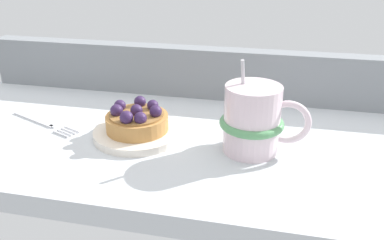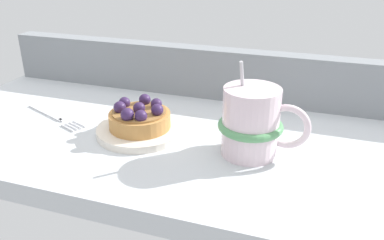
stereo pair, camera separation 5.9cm
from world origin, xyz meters
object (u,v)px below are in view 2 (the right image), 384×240
object	(u,v)px
raspberry_tart	(140,117)
dessert_fork	(54,116)
coffee_mug	(252,123)
dessert_plate	(140,130)

from	to	relation	value
raspberry_tart	dessert_fork	xyz separation A→B (cm)	(-16.84, 0.93, -2.55)
coffee_mug	dessert_plate	bearing A→B (deg)	177.54
dessert_plate	coffee_mug	xyz separation A→B (cm)	(17.77, -0.76, 4.34)
dessert_fork	dessert_plate	bearing A→B (deg)	-3.10
raspberry_tart	coffee_mug	distance (cm)	17.92
dessert_plate	dessert_fork	size ratio (longest dim) A/B	0.92
raspberry_tart	coffee_mug	bearing A→B (deg)	-2.39
coffee_mug	dessert_fork	bearing A→B (deg)	177.23
coffee_mug	dessert_fork	size ratio (longest dim) A/B	0.91
dessert_fork	raspberry_tart	bearing A→B (deg)	-3.17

